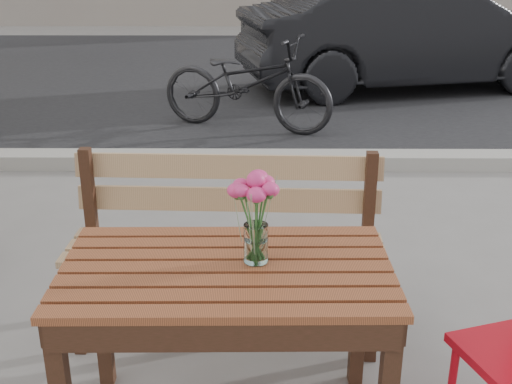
% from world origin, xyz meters
% --- Properties ---
extents(street, '(30.00, 8.12, 0.12)m').
position_xyz_m(street, '(0.00, 5.06, 0.03)').
color(street, black).
rests_on(street, ground).
extents(main_table, '(1.17, 0.69, 0.72)m').
position_xyz_m(main_table, '(0.04, -0.12, 0.60)').
color(main_table, '#562B16').
rests_on(main_table, ground).
extents(main_bench, '(1.47, 0.48, 0.90)m').
position_xyz_m(main_bench, '(0.01, 0.62, 0.55)').
color(main_bench, '#A27D53').
rests_on(main_bench, ground).
extents(main_vase, '(0.18, 0.18, 0.34)m').
position_xyz_m(main_vase, '(0.15, -0.08, 0.93)').
color(main_vase, white).
rests_on(main_vase, main_table).
extents(parked_car, '(4.45, 2.40, 1.39)m').
position_xyz_m(parked_car, '(2.05, 6.10, 0.70)').
color(parked_car, black).
rests_on(parked_car, ground).
extents(bicycle, '(1.89, 1.21, 0.94)m').
position_xyz_m(bicycle, '(0.03, 4.18, 0.47)').
color(bicycle, black).
rests_on(bicycle, ground).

